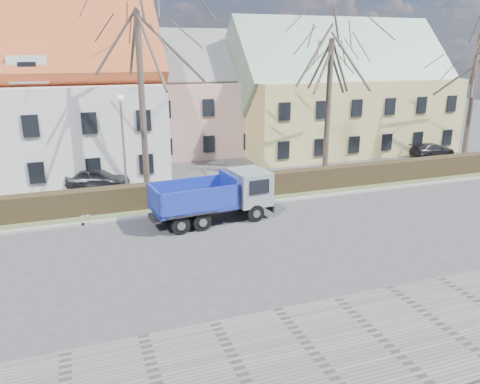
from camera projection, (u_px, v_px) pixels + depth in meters
name	position (u px, v px, depth m)	size (l,w,h in m)	color
ground	(223.00, 243.00, 21.00)	(120.00, 120.00, 0.00)	#3E3E41
sidewalk_near	(313.00, 353.00, 13.34)	(80.00, 5.00, 0.08)	slate
curb_far	(197.00, 210.00, 25.12)	(80.00, 0.30, 0.12)	#969491
grass_strip	(189.00, 202.00, 26.56)	(80.00, 3.00, 0.10)	#4B5B33
hedge	(190.00, 193.00, 26.21)	(60.00, 0.90, 1.30)	black
building_pink	(195.00, 103.00, 39.12)	(10.80, 8.80, 8.00)	tan
building_yellow	(339.00, 99.00, 40.23)	(18.80, 10.80, 8.50)	#CBBB6F
tree_1	(141.00, 87.00, 26.15)	(9.20, 9.20, 12.65)	#483A32
tree_2	(329.00, 95.00, 30.27)	(8.00, 8.00, 11.00)	#483A32
tree_3	(472.00, 94.00, 34.23)	(7.60, 7.60, 10.45)	#483A32
dump_truck	(208.00, 198.00, 23.24)	(6.29, 2.34, 2.52)	navy
streetlight	(124.00, 151.00, 25.31)	(0.48, 0.48, 6.17)	gray
cart_frame	(82.00, 220.00, 23.01)	(0.63, 0.36, 0.58)	silver
parked_car_a	(98.00, 178.00, 29.09)	(1.55, 3.85, 1.31)	#27272D
parked_car_b	(433.00, 150.00, 37.71)	(1.55, 3.82, 1.11)	black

